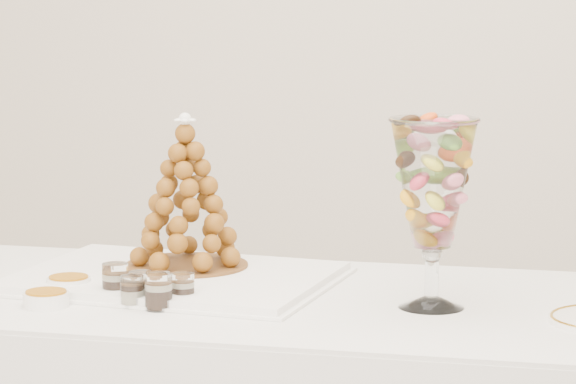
# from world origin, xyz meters

# --- Properties ---
(lace_tray) EXTENTS (0.71, 0.55, 0.02)m
(lace_tray) POSITION_xyz_m (-0.29, 0.31, 0.78)
(lace_tray) COLOR white
(lace_tray) RESTS_ON buffet_table
(macaron_vase) EXTENTS (0.18, 0.18, 0.39)m
(macaron_vase) POSITION_xyz_m (0.30, 0.22, 1.02)
(macaron_vase) COLOR white
(macaron_vase) RESTS_ON buffet_table
(verrine_a) EXTENTS (0.07, 0.07, 0.08)m
(verrine_a) POSITION_xyz_m (-0.36, 0.13, 0.80)
(verrine_a) COLOR white
(verrine_a) RESTS_ON buffet_table
(verrine_b) EXTENTS (0.07, 0.07, 0.07)m
(verrine_b) POSITION_xyz_m (-0.29, 0.10, 0.80)
(verrine_b) COLOR white
(verrine_b) RESTS_ON buffet_table
(verrine_c) EXTENTS (0.05, 0.05, 0.06)m
(verrine_c) POSITION_xyz_m (-0.21, 0.12, 0.80)
(verrine_c) COLOR white
(verrine_c) RESTS_ON buffet_table
(verrine_d) EXTENTS (0.05, 0.05, 0.07)m
(verrine_d) POSITION_xyz_m (-0.30, 0.07, 0.80)
(verrine_d) COLOR white
(verrine_d) RESTS_ON buffet_table
(verrine_e) EXTENTS (0.07, 0.07, 0.08)m
(verrine_e) POSITION_xyz_m (-0.24, 0.06, 0.80)
(verrine_e) COLOR white
(verrine_e) RESTS_ON buffet_table
(ramekin_back) EXTENTS (0.10, 0.10, 0.03)m
(ramekin_back) POSITION_xyz_m (-0.49, 0.17, 0.78)
(ramekin_back) COLOR white
(ramekin_back) RESTS_ON buffet_table
(ramekin_front) EXTENTS (0.09, 0.09, 0.03)m
(ramekin_front) POSITION_xyz_m (-0.47, 0.03, 0.78)
(ramekin_front) COLOR white
(ramekin_front) RESTS_ON buffet_table
(croquembouche) EXTENTS (0.28, 0.28, 0.35)m
(croquembouche) POSITION_xyz_m (-0.29, 0.39, 0.96)
(croquembouche) COLOR brown
(croquembouche) RESTS_ON lace_tray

